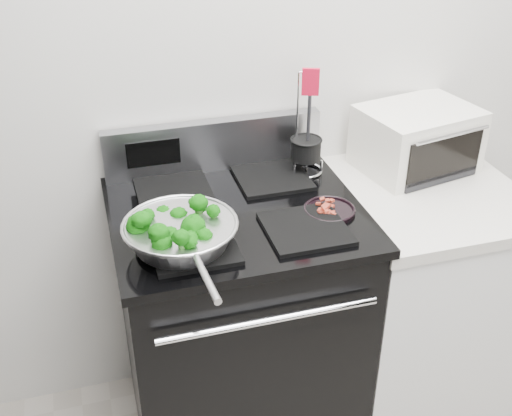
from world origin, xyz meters
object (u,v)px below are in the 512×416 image
object	(u,v)px
toaster_oven	(417,139)
bacon_plate	(329,207)
skillet	(181,233)
gas_range	(238,323)
utensil_holder	(306,154)

from	to	relation	value
toaster_oven	bacon_plate	bearing A→B (deg)	-160.43
skillet	toaster_oven	size ratio (longest dim) A/B	1.20
gas_range	bacon_plate	size ratio (longest dim) A/B	6.93
gas_range	toaster_oven	size ratio (longest dim) A/B	2.57
gas_range	toaster_oven	bearing A→B (deg)	13.21
skillet	toaster_oven	bearing A→B (deg)	15.69
skillet	toaster_oven	xyz separation A→B (m)	(0.91, 0.33, 0.03)
utensil_holder	toaster_oven	size ratio (longest dim) A/B	0.86
bacon_plate	toaster_oven	size ratio (longest dim) A/B	0.37
skillet	bacon_plate	bearing A→B (deg)	4.14
bacon_plate	toaster_oven	distance (m)	0.51
gas_range	utensil_holder	size ratio (longest dim) A/B	2.98
skillet	utensil_holder	bearing A→B (deg)	30.64
gas_range	bacon_plate	distance (m)	0.56
bacon_plate	utensil_holder	bearing A→B (deg)	85.97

